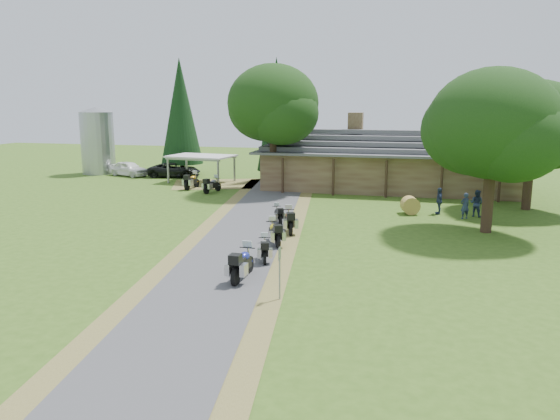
% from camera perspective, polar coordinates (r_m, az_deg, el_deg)
% --- Properties ---
extents(ground, '(120.00, 120.00, 0.00)m').
position_cam_1_polar(ground, '(24.32, -6.06, -5.86)').
color(ground, '#385819').
rests_on(ground, ground).
extents(driveway, '(51.95, 51.95, 0.00)m').
position_cam_1_polar(driveway, '(28.11, -4.24, -3.46)').
color(driveway, '#47484A').
rests_on(driveway, ground).
extents(lodge, '(21.40, 9.40, 4.90)m').
position_cam_1_polar(lodge, '(46.09, 11.40, 5.24)').
color(lodge, brown).
rests_on(lodge, ground).
extents(silo, '(3.66, 3.66, 6.58)m').
position_cam_1_polar(silo, '(57.60, -18.53, 6.90)').
color(silo, gray).
rests_on(silo, ground).
extents(carport, '(5.98, 4.38, 2.40)m').
position_cam_1_polar(carport, '(49.40, -8.20, 4.29)').
color(carport, silver).
rests_on(carport, ground).
extents(car_white_sedan, '(3.96, 5.85, 1.80)m').
position_cam_1_polar(car_white_sedan, '(54.96, -15.54, 4.38)').
color(car_white_sedan, white).
rests_on(car_white_sedan, ground).
extents(car_dark_suv, '(3.18, 5.68, 2.06)m').
position_cam_1_polar(car_dark_suv, '(53.15, -11.00, 4.50)').
color(car_dark_suv, black).
rests_on(car_dark_suv, ground).
extents(motorcycle_row_a, '(0.75, 2.14, 1.45)m').
position_cam_1_polar(motorcycle_row_a, '(22.31, -3.94, -5.46)').
color(motorcycle_row_a, '#212999').
rests_on(motorcycle_row_a, ground).
extents(motorcycle_row_b, '(1.03, 1.82, 1.19)m').
position_cam_1_polar(motorcycle_row_b, '(24.85, -1.62, -4.00)').
color(motorcycle_row_b, '#B7B9C0').
rests_on(motorcycle_row_b, ground).
extents(motorcycle_row_c, '(1.46, 2.04, 1.34)m').
position_cam_1_polar(motorcycle_row_c, '(27.59, -0.58, -2.27)').
color(motorcycle_row_c, gold).
rests_on(motorcycle_row_c, ground).
extents(motorcycle_row_d, '(1.30, 2.20, 1.43)m').
position_cam_1_polar(motorcycle_row_d, '(30.18, 0.99, -1.00)').
color(motorcycle_row_d, '#B75622').
rests_on(motorcycle_row_d, ground).
extents(motorcycle_row_e, '(1.20, 1.73, 1.14)m').
position_cam_1_polar(motorcycle_row_e, '(32.49, -0.19, -0.38)').
color(motorcycle_row_e, black).
rests_on(motorcycle_row_e, ground).
extents(motorcycle_carport_a, '(0.87, 2.12, 1.41)m').
position_cam_1_polar(motorcycle_carport_a, '(45.79, -9.21, 3.08)').
color(motorcycle_carport_a, gold).
rests_on(motorcycle_carport_a, ground).
extents(motorcycle_carport_b, '(1.13, 2.05, 1.34)m').
position_cam_1_polar(motorcycle_carport_b, '(43.71, -7.10, 2.70)').
color(motorcycle_carport_b, slate).
rests_on(motorcycle_carport_b, ground).
extents(person_a, '(0.66, 0.61, 1.90)m').
position_cam_1_polar(person_a, '(35.46, 18.78, 0.64)').
color(person_a, navy).
rests_on(person_a, ground).
extents(person_b, '(0.69, 0.63, 2.00)m').
position_cam_1_polar(person_b, '(36.38, 19.86, 0.90)').
color(person_b, navy).
rests_on(person_b, ground).
extents(person_c, '(0.43, 0.59, 2.01)m').
position_cam_1_polar(person_c, '(36.46, 16.30, 1.16)').
color(person_c, navy).
rests_on(person_c, ground).
extents(hay_bale, '(1.32, 1.25, 1.12)m').
position_cam_1_polar(hay_bale, '(36.10, 13.44, 0.48)').
color(hay_bale, olive).
rests_on(hay_bale, ground).
extents(sign_post, '(0.36, 0.06, 1.99)m').
position_cam_1_polar(sign_post, '(19.95, -0.04, -6.66)').
color(sign_post, gray).
rests_on(sign_post, ground).
extents(oak_lodge_left, '(7.18, 7.18, 11.29)m').
position_cam_1_polar(oak_lodge_left, '(43.60, -0.73, 9.34)').
color(oak_lodge_left, black).
rests_on(oak_lodge_left, ground).
extents(oak_lodge_right, '(6.66, 6.66, 9.23)m').
position_cam_1_polar(oak_lodge_right, '(39.63, 24.82, 6.61)').
color(oak_lodge_right, black).
rests_on(oak_lodge_right, ground).
extents(oak_driveway, '(7.03, 7.03, 9.65)m').
position_cam_1_polar(oak_driveway, '(31.71, 21.29, 6.34)').
color(oak_driveway, black).
rests_on(oak_driveway, ground).
extents(cedar_near, '(3.57, 3.57, 10.99)m').
position_cam_1_polar(cedar_near, '(49.76, -0.36, 9.41)').
color(cedar_near, black).
rests_on(cedar_near, ground).
extents(cedar_far, '(4.10, 4.10, 11.28)m').
position_cam_1_polar(cedar_far, '(54.83, -10.32, 9.56)').
color(cedar_far, black).
rests_on(cedar_far, ground).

